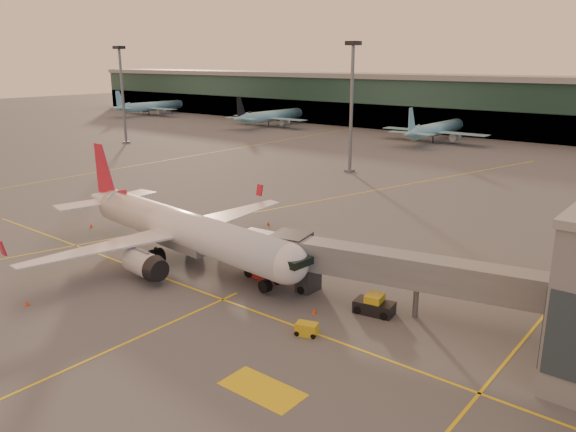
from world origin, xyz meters
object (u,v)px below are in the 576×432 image
Objects in this scene: main_airplane at (179,229)px; catering_truck at (268,253)px; gpu_cart at (307,329)px; pushback_tug at (374,306)px.

main_airplane is 6.26× the size of catering_truck.
main_airplane is 22.92m from gpu_cart.
pushback_tug is at bearing 9.23° from main_airplane.
pushback_tug is (24.29, 1.84, -3.07)m from main_airplane.
pushback_tug is at bearing -8.64° from catering_truck.
pushback_tug is (13.35, -0.72, -1.90)m from catering_truck.
gpu_cart is at bearing -8.63° from main_airplane.
gpu_cart is 7.49m from pushback_tug.
catering_truck is at bearing 126.19° from gpu_cart.
gpu_cart is 0.55× the size of pushback_tug.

